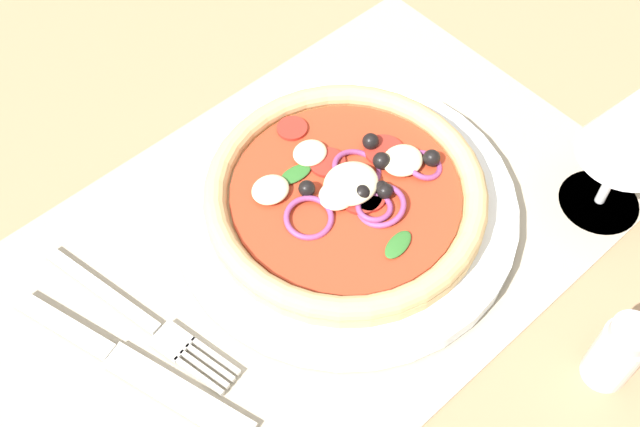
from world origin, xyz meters
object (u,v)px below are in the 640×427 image
object	(u,v)px
plate	(341,204)
knife	(132,366)
fork	(146,322)
pizza	(342,190)
pepper_shaker	(617,353)

from	to	relation	value
plate	knife	xyz separation A→B (cm)	(19.91, 0.15, -0.48)
fork	knife	world-z (taller)	knife
pizza	knife	world-z (taller)	pizza
knife	pepper_shaker	distance (cm)	32.96
plate	pizza	xyz separation A→B (cm)	(-0.07, 0.02, 1.84)
fork	plate	bearing A→B (deg)	71.18
plate	pizza	bearing A→B (deg)	164.12
pizza	pepper_shaker	size ratio (longest dim) A/B	3.24
plate	pepper_shaker	distance (cm)	22.75
fork	pepper_shaker	size ratio (longest dim) A/B	2.67
plate	pepper_shaker	bearing A→B (deg)	101.33
plate	fork	world-z (taller)	plate
pizza	knife	bearing A→B (deg)	0.37
plate	pizza	world-z (taller)	pizza
knife	pepper_shaker	bearing A→B (deg)	30.25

